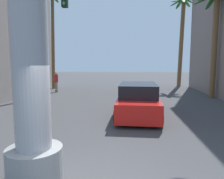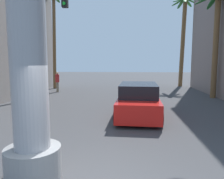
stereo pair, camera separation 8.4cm
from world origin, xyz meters
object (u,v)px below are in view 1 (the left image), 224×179
object	(u,v)px
palm_tree_far_right	(182,35)
palm_tree_mid_right	(215,33)
traffic_light_mast	(0,27)
pedestrian_far_left	(56,80)
palm_tree_far_left	(52,31)
palm_tree_mid_left	(18,3)
car_lead	(138,101)

from	to	relation	value
palm_tree_far_right	palm_tree_mid_right	bearing A→B (deg)	-86.83
traffic_light_mast	pedestrian_far_left	world-z (taller)	traffic_light_mast
palm_tree_far_left	pedestrian_far_left	bearing A→B (deg)	-67.56
palm_tree_far_left	pedestrian_far_left	xyz separation A→B (m)	(1.12, -2.70, -4.53)
palm_tree_far_left	palm_tree_mid_left	distance (m)	7.30
palm_tree_mid_left	traffic_light_mast	bearing A→B (deg)	-72.81
car_lead	palm_tree_far_right	world-z (taller)	palm_tree_far_right
palm_tree_mid_right	palm_tree_far_right	size ratio (longest dim) A/B	0.80
traffic_light_mast	car_lead	bearing A→B (deg)	10.92
traffic_light_mast	palm_tree_far_left	size ratio (longest dim) A/B	0.63
palm_tree_far_left	palm_tree_mid_left	xyz separation A→B (m)	(0.31, -7.26, 0.75)
palm_tree_mid_left	pedestrian_far_left	bearing A→B (deg)	79.94
traffic_light_mast	pedestrian_far_left	size ratio (longest dim) A/B	3.28
palm_tree_far_right	pedestrian_far_left	distance (m)	13.82
palm_tree_far_right	palm_tree_mid_left	xyz separation A→B (m)	(-12.67, -10.13, 0.88)
palm_tree_far_left	palm_tree_far_right	distance (m)	13.29
palm_tree_mid_right	pedestrian_far_left	size ratio (longest dim) A/B	4.21
palm_tree_far_right	traffic_light_mast	bearing A→B (deg)	-127.21
car_lead	palm_tree_mid_right	xyz separation A→B (m)	(5.65, 5.84, 3.89)
palm_tree_mid_right	palm_tree_mid_left	size ratio (longest dim) A/B	0.76
palm_tree_mid_left	palm_tree_far_right	bearing A→B (deg)	38.66
palm_tree_far_left	palm_tree_mid_right	distance (m)	14.31
palm_tree_far_right	pedestrian_far_left	bearing A→B (deg)	-154.81
car_lead	palm_tree_far_left	world-z (taller)	palm_tree_far_left
palm_tree_mid_left	pedestrian_far_left	size ratio (longest dim) A/B	5.52
palm_tree_mid_right	pedestrian_far_left	bearing A→B (deg)	169.81
palm_tree_far_right	pedestrian_far_left	size ratio (longest dim) A/B	5.26
car_lead	palm_tree_mid_left	world-z (taller)	palm_tree_mid_left
traffic_light_mast	pedestrian_far_left	distance (m)	9.72
car_lead	pedestrian_far_left	world-z (taller)	pedestrian_far_left
palm_tree_mid_right	palm_tree_far_right	xyz separation A→B (m)	(-0.43, 7.79, 0.79)
palm_tree_mid_right	palm_tree_far_right	bearing A→B (deg)	93.17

